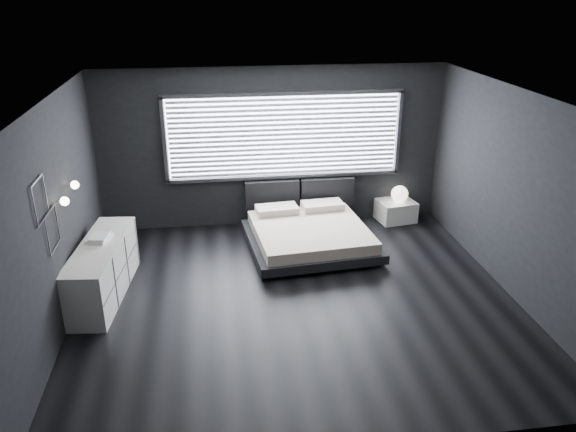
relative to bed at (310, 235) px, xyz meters
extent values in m
plane|color=black|center=(-0.46, -1.57, -0.24)|extent=(6.00, 6.00, 0.00)
plane|color=white|center=(-0.46, -1.57, 2.56)|extent=(6.00, 6.00, 0.00)
cube|color=black|center=(-0.46, 1.18, 1.16)|extent=(6.00, 0.04, 2.80)
cube|color=black|center=(-0.46, -4.32, 1.16)|extent=(6.00, 0.04, 2.80)
cube|color=black|center=(-3.46, -1.57, 1.16)|extent=(0.04, 5.50, 2.80)
cube|color=black|center=(2.54, -1.57, 1.16)|extent=(0.04, 5.50, 2.80)
cube|color=white|center=(-0.26, 1.16, 1.37)|extent=(4.00, 0.02, 1.38)
cube|color=#47474C|center=(-2.30, 1.13, 1.37)|extent=(0.06, 0.08, 1.48)
cube|color=#47474C|center=(1.78, 1.13, 1.37)|extent=(0.06, 0.08, 1.48)
cube|color=#47474C|center=(-0.26, 1.13, 2.10)|extent=(4.14, 0.08, 0.06)
cube|color=#47474C|center=(-0.26, 1.13, 0.64)|extent=(4.14, 0.08, 0.06)
cube|color=silver|center=(-0.26, 1.10, 1.37)|extent=(3.94, 0.03, 1.32)
cube|color=black|center=(-0.50, 1.07, 0.33)|extent=(0.96, 0.16, 0.52)
cube|color=black|center=(0.50, 1.07, 0.33)|extent=(0.96, 0.16, 0.52)
cylinder|color=silver|center=(-3.41, -1.52, 1.36)|extent=(0.10, 0.02, 0.02)
sphere|color=#FFE5B7|center=(-3.34, -1.52, 1.36)|extent=(0.11, 0.11, 0.11)
cylinder|color=silver|center=(-3.41, -0.92, 1.36)|extent=(0.10, 0.02, 0.02)
sphere|color=#FFE5B7|center=(-3.34, -0.92, 1.36)|extent=(0.11, 0.11, 0.11)
cube|color=#47474C|center=(-3.44, -2.12, 1.84)|extent=(0.01, 0.46, 0.02)
cube|color=#47474C|center=(-3.44, -2.12, 1.38)|extent=(0.01, 0.46, 0.02)
cube|color=#47474C|center=(-3.44, -1.89, 1.61)|extent=(0.01, 0.02, 0.46)
cube|color=#47474C|center=(-3.44, -2.35, 1.61)|extent=(0.01, 0.02, 0.46)
cube|color=#47474C|center=(-3.44, -1.87, 1.37)|extent=(0.01, 0.46, 0.02)
cube|color=#47474C|center=(-3.44, -1.87, 0.91)|extent=(0.01, 0.46, 0.02)
cube|color=#47474C|center=(-3.44, -1.64, 1.14)|extent=(0.01, 0.02, 0.46)
cube|color=#47474C|center=(-3.44, -2.10, 1.14)|extent=(0.01, 0.02, 0.46)
cube|color=black|center=(-0.79, -0.88, -0.20)|extent=(0.12, 0.12, 0.07)
cube|color=black|center=(0.93, -0.73, -0.20)|extent=(0.12, 0.12, 0.07)
cube|color=black|center=(-0.92, 0.65, -0.20)|extent=(0.12, 0.12, 0.07)
cube|color=black|center=(0.79, 0.81, -0.20)|extent=(0.12, 0.12, 0.07)
cube|color=black|center=(0.00, -0.04, -0.09)|extent=(2.16, 2.08, 0.15)
cube|color=beige|center=(0.00, -0.04, 0.07)|extent=(1.93, 1.93, 0.18)
cube|color=beige|center=(-0.47, 0.63, 0.22)|extent=(0.74, 0.44, 0.12)
cube|color=beige|center=(0.35, 0.70, 0.22)|extent=(0.74, 0.44, 0.12)
cube|color=white|center=(1.77, 0.93, -0.05)|extent=(0.72, 0.64, 0.38)
sphere|color=white|center=(1.81, 0.89, 0.29)|extent=(0.30, 0.30, 0.30)
cube|color=white|center=(-3.11, -1.06, 0.15)|extent=(0.75, 1.99, 0.78)
cube|color=#47474C|center=(-2.84, -1.10, 0.15)|extent=(0.22, 1.91, 0.76)
cube|color=white|center=(-3.14, -0.90, 0.56)|extent=(0.35, 0.41, 0.04)
cube|color=white|center=(-3.13, -0.92, 0.59)|extent=(0.27, 0.34, 0.03)
camera|label=1|loc=(-1.53, -8.25, 3.86)|focal=35.00mm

